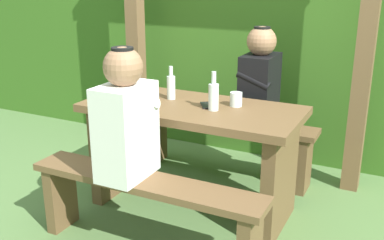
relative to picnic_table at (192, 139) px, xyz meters
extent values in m
plane|color=#50723E|center=(0.00, 0.00, -0.49)|extent=(12.00, 12.00, 0.00)
cube|color=#37651E|center=(0.00, 1.64, 0.39)|extent=(6.40, 1.10, 1.77)
cube|color=brown|center=(-0.93, 0.79, 0.46)|extent=(0.12, 0.12, 1.92)
cube|color=brown|center=(0.93, 0.79, 0.46)|extent=(0.12, 0.12, 1.92)
cube|color=brown|center=(0.00, 0.00, 0.21)|extent=(1.40, 0.64, 0.05)
cube|color=brown|center=(-0.60, 0.00, -0.16)|extent=(0.08, 0.54, 0.68)
cube|color=brown|center=(0.60, 0.00, -0.16)|extent=(0.08, 0.54, 0.68)
cube|color=brown|center=(0.00, -0.59, -0.06)|extent=(1.40, 0.24, 0.04)
cube|color=brown|center=(-0.62, -0.59, -0.29)|extent=(0.07, 0.22, 0.42)
cube|color=brown|center=(0.00, 0.59, -0.06)|extent=(1.40, 0.24, 0.04)
cube|color=brown|center=(-0.62, 0.59, -0.29)|extent=(0.07, 0.22, 0.42)
cube|color=brown|center=(0.62, 0.59, -0.29)|extent=(0.07, 0.22, 0.42)
cube|color=white|center=(-0.11, -0.59, 0.22)|extent=(0.22, 0.34, 0.52)
sphere|color=#936B4C|center=(-0.11, -0.59, 0.58)|extent=(0.21, 0.21, 0.21)
cylinder|color=black|center=(-0.11, -0.59, 0.67)|extent=(0.12, 0.12, 0.02)
cylinder|color=white|center=(-0.11, -0.45, 0.33)|extent=(0.25, 0.07, 0.15)
cube|color=black|center=(0.25, 0.59, 0.22)|extent=(0.22, 0.34, 0.52)
sphere|color=#936B4C|center=(0.25, 0.59, 0.58)|extent=(0.21, 0.21, 0.21)
cylinder|color=black|center=(0.25, 0.59, 0.67)|extent=(0.12, 0.12, 0.02)
cylinder|color=black|center=(0.25, 0.45, 0.33)|extent=(0.25, 0.07, 0.15)
cylinder|color=silver|center=(0.26, 0.11, 0.28)|extent=(0.08, 0.08, 0.09)
cylinder|color=silver|center=(-0.19, 0.07, 0.31)|extent=(0.06, 0.06, 0.16)
cylinder|color=silver|center=(-0.19, 0.07, 0.42)|extent=(0.03, 0.03, 0.07)
cylinder|color=silver|center=(0.16, -0.03, 0.31)|extent=(0.06, 0.06, 0.16)
cylinder|color=silver|center=(0.16, -0.03, 0.43)|extent=(0.03, 0.03, 0.08)
cube|color=black|center=(0.09, 0.03, 0.24)|extent=(0.14, 0.16, 0.01)
camera|label=1|loc=(1.25, -2.51, 1.06)|focal=42.76mm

